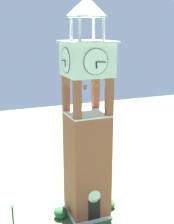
{
  "coord_description": "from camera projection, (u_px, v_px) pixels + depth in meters",
  "views": [
    {
      "loc": [
        -9.31,
        -23.01,
        16.19
      ],
      "look_at": [
        0.0,
        0.0,
        9.51
      ],
      "focal_mm": 49.69,
      "sensor_mm": 36.0,
      "label": 1
    }
  ],
  "objects": [
    {
      "name": "clock_tower",
      "position": [
        87.0,
        133.0,
        26.18
      ],
      "size": [
        3.88,
        3.88,
        18.82
      ],
      "color": "#9E4C38",
      "rests_on": "ground"
    },
    {
      "name": "lamp_post",
      "position": [
        13.0,
        214.0,
        23.84
      ],
      "size": [
        0.36,
        0.36,
        3.41
      ],
      "color": "black",
      "rests_on": "ground"
    },
    {
      "name": "ground",
      "position": [
        87.0,
        213.0,
        28.18
      ],
      "size": [
        80.0,
        80.0,
        0.0
      ],
      "primitive_type": "plane",
      "color": "#476B3D"
    },
    {
      "name": "shrub_near_entry",
      "position": [
        109.0,
        204.0,
        28.89
      ],
      "size": [
        1.11,
        1.11,
        0.72
      ],
      "primitive_type": "ellipsoid",
      "color": "#234C28",
      "rests_on": "ground"
    },
    {
      "name": "shrub_left_of_tower",
      "position": [
        75.0,
        185.0,
        32.29
      ],
      "size": [
        0.93,
        0.93,
        0.93
      ],
      "primitive_type": "ellipsoid",
      "color": "#234C28",
      "rests_on": "ground"
    },
    {
      "name": "shrub_behind_bench",
      "position": [
        61.0,
        212.0,
        27.35
      ],
      "size": [
        1.2,
        1.2,
        0.99
      ],
      "primitive_type": "ellipsoid",
      "color": "#234C28",
      "rests_on": "ground"
    }
  ]
}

